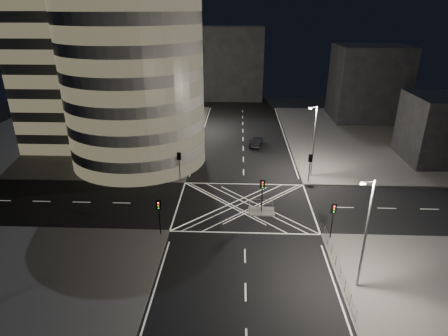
{
  "coord_description": "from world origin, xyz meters",
  "views": [
    {
      "loc": [
        -0.78,
        -39.84,
        21.95
      ],
      "look_at": [
        -2.62,
        4.41,
        3.0
      ],
      "focal_mm": 30.0,
      "sensor_mm": 36.0,
      "label": 1
    }
  ],
  "objects_px": {
    "traffic_signal_fr": "(310,163)",
    "sedan": "(256,142)",
    "central_island": "(261,211)",
    "street_lamp_right_near": "(365,232)",
    "traffic_signal_nr": "(333,215)",
    "street_lamp_right_far": "(314,139)",
    "traffic_signal_fl": "(179,161)",
    "street_lamp_left_near": "(179,131)",
    "street_lamp_left_far": "(194,102)",
    "traffic_signal_island": "(262,190)",
    "traffic_signal_nl": "(159,211)"
  },
  "relations": [
    {
      "from": "central_island",
      "to": "street_lamp_left_far",
      "type": "bearing_deg",
      "value": 109.95
    },
    {
      "from": "street_lamp_right_far",
      "to": "street_lamp_right_near",
      "type": "distance_m",
      "value": 23.0
    },
    {
      "from": "street_lamp_right_far",
      "to": "traffic_signal_fl",
      "type": "bearing_deg",
      "value": -173.12
    },
    {
      "from": "traffic_signal_fl",
      "to": "traffic_signal_nr",
      "type": "height_order",
      "value": "same"
    },
    {
      "from": "traffic_signal_island",
      "to": "street_lamp_left_far",
      "type": "relative_size",
      "value": 0.4
    },
    {
      "from": "traffic_signal_fl",
      "to": "street_lamp_left_near",
      "type": "relative_size",
      "value": 0.4
    },
    {
      "from": "traffic_signal_fr",
      "to": "sedan",
      "type": "relative_size",
      "value": 0.85
    },
    {
      "from": "traffic_signal_fr",
      "to": "street_lamp_left_far",
      "type": "relative_size",
      "value": 0.4
    },
    {
      "from": "traffic_signal_island",
      "to": "traffic_signal_fr",
      "type": "bearing_deg",
      "value": 50.67
    },
    {
      "from": "street_lamp_right_near",
      "to": "sedan",
      "type": "bearing_deg",
      "value": 101.49
    },
    {
      "from": "sedan",
      "to": "central_island",
      "type": "bearing_deg",
      "value": 100.29
    },
    {
      "from": "traffic_signal_fr",
      "to": "traffic_signal_nr",
      "type": "bearing_deg",
      "value": -90.0
    },
    {
      "from": "traffic_signal_nl",
      "to": "traffic_signal_island",
      "type": "height_order",
      "value": "same"
    },
    {
      "from": "traffic_signal_nr",
      "to": "sedan",
      "type": "distance_m",
      "value": 28.95
    },
    {
      "from": "traffic_signal_fl",
      "to": "traffic_signal_fr",
      "type": "relative_size",
      "value": 1.0
    },
    {
      "from": "traffic_signal_island",
      "to": "street_lamp_left_far",
      "type": "distance_m",
      "value": 33.61
    },
    {
      "from": "traffic_signal_fl",
      "to": "sedan",
      "type": "height_order",
      "value": "traffic_signal_fl"
    },
    {
      "from": "street_lamp_left_far",
      "to": "street_lamp_right_far",
      "type": "height_order",
      "value": "same"
    },
    {
      "from": "traffic_signal_island",
      "to": "street_lamp_right_far",
      "type": "distance_m",
      "value": 13.13
    },
    {
      "from": "traffic_signal_nr",
      "to": "central_island",
      "type": "bearing_deg",
      "value": 142.07
    },
    {
      "from": "traffic_signal_fr",
      "to": "street_lamp_left_near",
      "type": "relative_size",
      "value": 0.4
    },
    {
      "from": "traffic_signal_island",
      "to": "street_lamp_left_near",
      "type": "relative_size",
      "value": 0.4
    },
    {
      "from": "street_lamp_right_near",
      "to": "sedan",
      "type": "xyz_separation_m",
      "value": [
        -7.18,
        35.32,
        -4.76
      ]
    },
    {
      "from": "traffic_signal_nr",
      "to": "sedan",
      "type": "xyz_separation_m",
      "value": [
        -6.54,
        28.12,
        -2.14
      ]
    },
    {
      "from": "traffic_signal_nl",
      "to": "street_lamp_right_near",
      "type": "height_order",
      "value": "street_lamp_right_near"
    },
    {
      "from": "traffic_signal_fl",
      "to": "sedan",
      "type": "relative_size",
      "value": 0.85
    },
    {
      "from": "street_lamp_right_far",
      "to": "sedan",
      "type": "relative_size",
      "value": 2.12
    },
    {
      "from": "traffic_signal_island",
      "to": "street_lamp_right_near",
      "type": "bearing_deg",
      "value": -59.25
    },
    {
      "from": "traffic_signal_fl",
      "to": "traffic_signal_fr",
      "type": "xyz_separation_m",
      "value": [
        17.6,
        0.0,
        0.0
      ]
    },
    {
      "from": "traffic_signal_island",
      "to": "sedan",
      "type": "height_order",
      "value": "traffic_signal_island"
    },
    {
      "from": "traffic_signal_fr",
      "to": "street_lamp_left_far",
      "type": "bearing_deg",
      "value": 128.17
    },
    {
      "from": "traffic_signal_nl",
      "to": "street_lamp_right_near",
      "type": "bearing_deg",
      "value": -21.55
    },
    {
      "from": "central_island",
      "to": "traffic_signal_nl",
      "type": "bearing_deg",
      "value": -153.86
    },
    {
      "from": "central_island",
      "to": "traffic_signal_nr",
      "type": "height_order",
      "value": "traffic_signal_nr"
    },
    {
      "from": "street_lamp_left_near",
      "to": "sedan",
      "type": "distance_m",
      "value": 15.69
    },
    {
      "from": "traffic_signal_nr",
      "to": "street_lamp_left_far",
      "type": "xyz_separation_m",
      "value": [
        -18.24,
        36.8,
        2.63
      ]
    },
    {
      "from": "traffic_signal_fr",
      "to": "street_lamp_left_far",
      "type": "height_order",
      "value": "street_lamp_left_far"
    },
    {
      "from": "street_lamp_right_near",
      "to": "street_lamp_left_far",
      "type": "bearing_deg",
      "value": 113.21
    },
    {
      "from": "street_lamp_right_near",
      "to": "sedan",
      "type": "height_order",
      "value": "street_lamp_right_near"
    },
    {
      "from": "central_island",
      "to": "street_lamp_right_far",
      "type": "xyz_separation_m",
      "value": [
        7.44,
        10.5,
        5.47
      ]
    },
    {
      "from": "street_lamp_left_near",
      "to": "street_lamp_right_near",
      "type": "relative_size",
      "value": 1.0
    },
    {
      "from": "traffic_signal_fr",
      "to": "street_lamp_left_near",
      "type": "bearing_deg",
      "value": 164.08
    },
    {
      "from": "traffic_signal_nr",
      "to": "street_lamp_right_far",
      "type": "relative_size",
      "value": 0.4
    },
    {
      "from": "central_island",
      "to": "street_lamp_right_near",
      "type": "height_order",
      "value": "street_lamp_right_near"
    },
    {
      "from": "central_island",
      "to": "traffic_signal_nr",
      "type": "xyz_separation_m",
      "value": [
        6.8,
        -5.3,
        2.84
      ]
    },
    {
      "from": "street_lamp_left_far",
      "to": "sedan",
      "type": "relative_size",
      "value": 2.12
    },
    {
      "from": "street_lamp_left_near",
      "to": "street_lamp_left_far",
      "type": "xyz_separation_m",
      "value": [
        0.0,
        18.0,
        0.0
      ]
    },
    {
      "from": "traffic_signal_nl",
      "to": "street_lamp_right_near",
      "type": "distance_m",
      "value": 19.78
    },
    {
      "from": "central_island",
      "to": "street_lamp_right_near",
      "type": "relative_size",
      "value": 0.3
    },
    {
      "from": "street_lamp_left_far",
      "to": "traffic_signal_island",
      "type": "bearing_deg",
      "value": -70.05
    }
  ]
}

